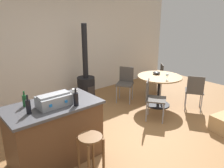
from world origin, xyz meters
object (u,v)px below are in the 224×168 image
Objects in this scene: kitchen_island at (55,132)px; wine_glass at (167,75)px; dining_table at (159,83)px; folding_chair_right at (157,77)px; cup_0 at (74,91)px; serving_bowl at (157,73)px; wooden_stool at (91,148)px; cup_1 at (70,95)px; bottle_0 at (28,106)px; folding_chair_near at (125,82)px; folding_chair_far at (153,97)px; bottle_1 at (76,99)px; bottle_2 at (25,100)px; folding_chair_left at (195,90)px; wood_stove at (86,83)px; toolbox at (54,100)px.

kitchen_island reaches higher than wine_glass.
dining_table is 1.23× the size of folding_chair_right.
cup_0 reaches higher than folding_chair_right.
wooden_stool is at bearing -157.59° from serving_bowl.
kitchen_island is 11.96× the size of cup_1.
bottle_0 is 3.16m from wine_glass.
wooden_stool is 5.73× the size of cup_1.
kitchen_island is 1.56× the size of folding_chair_near.
folding_chair_near is at bearing 129.62° from serving_bowl.
folding_chair_right is at bearing 41.76° from dining_table.
cup_1 is at bearing 5.24° from kitchen_island.
wooden_stool is 2.12m from folding_chair_far.
bottle_1 reaches higher than serving_bowl.
bottle_2 is at bearing 177.29° from cup_0.
wine_glass reaches higher than dining_table.
folding_chair_left is 3.68m from bottle_0.
wood_stove is 17.66× the size of cup_0.
bottle_0 is (-0.37, -0.02, 0.02)m from toolbox.
dining_table is 1.20× the size of folding_chair_near.
toolbox reaches higher than folding_chair_right.
serving_bowl is (2.73, 0.72, -0.25)m from bottle_1.
folding_chair_far is 2.58m from bottle_2.
cup_1 reaches higher than cup_0.
bottle_2 reaches higher than serving_bowl.
cup_1 is (0.07, 0.28, -0.05)m from bottle_1.
cup_1 is (-2.59, -0.28, 0.40)m from dining_table.
toolbox is at bearing 141.89° from bottle_1.
wine_glass reaches higher than serving_bowl.
wood_stove is 2.01m from cup_0.
wooden_stool is 2.52× the size of bottle_1.
toolbox is at bearing 179.82° from folding_chair_far.
cup_1 is (0.31, 0.03, 0.51)m from kitchen_island.
cup_0 is (-1.73, 0.23, 0.46)m from folding_chair_far.
kitchen_island reaches higher than wooden_stool.
folding_chair_far is at bearing -144.75° from folding_chair_right.
cup_0 is at bearing 70.60° from wooden_stool.
bottle_1 reaches higher than cup_1.
wooden_stool is 0.75× the size of folding_chair_near.
toolbox is at bearing -172.60° from dining_table.
bottle_1 is at bearing -46.36° from kitchen_island.
bottle_0 is at bearing -170.64° from serving_bowl.
cup_0 reaches higher than folding_chair_near.
bottle_2 is 3.31m from serving_bowl.
folding_chair_right is at bearing -11.22° from folding_chair_near.
wood_stove is at bearing 155.70° from folding_chair_right.
toolbox reaches higher than folding_chair_left.
cup_1 is at bearing -173.79° from dining_table.
folding_chair_near is 0.81m from serving_bowl.
bottle_1 is at bearing -127.19° from wood_stove.
serving_bowl is at bearing 7.05° from cup_0.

